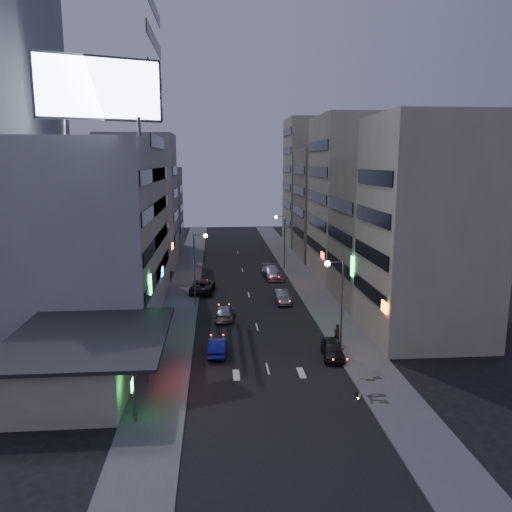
{
  "coord_description": "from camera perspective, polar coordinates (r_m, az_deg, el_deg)",
  "views": [
    {
      "loc": [
        -3.9,
        -32.49,
        15.98
      ],
      "look_at": [
        0.27,
        18.44,
        6.25
      ],
      "focal_mm": 35.0,
      "sensor_mm": 36.0,
      "label": 1
    }
  ],
  "objects": [
    {
      "name": "parked_car_right_far",
      "position": [
        69.13,
        1.86,
        -1.89
      ],
      "size": [
        2.9,
        5.91,
        1.65
      ],
      "primitive_type": "imported",
      "rotation": [
        0.0,
        0.0,
        0.11
      ],
      "color": "#A7A8AF",
      "rests_on": "ground"
    },
    {
      "name": "grey_tower",
      "position": [
        59.74,
        -26.89,
        10.62
      ],
      "size": [
        10.0,
        14.0,
        34.0
      ],
      "primitive_type": "cube",
      "color": "gray",
      "rests_on": "ground"
    },
    {
      "name": "scooter_black_b",
      "position": [
        39.35,
        13.9,
        -12.52
      ],
      "size": [
        0.88,
        1.71,
        1.0
      ],
      "primitive_type": null,
      "rotation": [
        0.0,
        0.0,
        1.79
      ],
      "color": "black",
      "rests_on": "sidewalk_right"
    },
    {
      "name": "street_lamp_right_far",
      "position": [
        73.92,
        2.99,
        2.51
      ],
      "size": [
        1.6,
        0.44,
        8.02
      ],
      "color": "#595B60",
      "rests_on": "sidewalk_right"
    },
    {
      "name": "billboard",
      "position": [
        43.8,
        -17.48,
        17.76
      ],
      "size": [
        9.52,
        3.75,
        6.2
      ],
      "rotation": [
        0.0,
        0.0,
        0.35
      ],
      "color": "#595B60",
      "rests_on": "white_building"
    },
    {
      "name": "parked_car_right_mid",
      "position": [
        57.43,
        2.96,
        -4.66
      ],
      "size": [
        1.67,
        4.33,
        1.41
      ],
      "primitive_type": "imported",
      "rotation": [
        0.0,
        0.0,
        0.04
      ],
      "color": "gray",
      "rests_on": "ground"
    },
    {
      "name": "scooter_black_a",
      "position": [
        35.85,
        14.9,
        -14.95
      ],
      "size": [
        1.02,
        1.77,
        1.03
      ],
      "primitive_type": null,
      "rotation": [
        0.0,
        0.0,
        1.28
      ],
      "color": "black",
      "rests_on": "sidewalk_right"
    },
    {
      "name": "far_right_a",
      "position": [
        85.03,
        8.57,
        5.95
      ],
      "size": [
        11.0,
        12.0,
        18.0
      ],
      "primitive_type": "cube",
      "color": "gray",
      "rests_on": "ground"
    },
    {
      "name": "parked_car_left",
      "position": [
        62.1,
        -6.12,
        -3.41
      ],
      "size": [
        3.3,
        6.12,
        1.63
      ],
      "primitive_type": "imported",
      "rotation": [
        0.0,
        0.0,
        3.04
      ],
      "color": "black",
      "rests_on": "ground"
    },
    {
      "name": "road_car_silver",
      "position": [
        51.65,
        -3.63,
        -6.47
      ],
      "size": [
        2.47,
        4.9,
        1.37
      ],
      "primitive_type": "imported",
      "rotation": [
        0.0,
        0.0,
        3.02
      ],
      "color": "#ABACB3",
      "rests_on": "ground"
    },
    {
      "name": "scooter_silver_b",
      "position": [
        38.95,
        13.3,
        -12.64
      ],
      "size": [
        0.79,
        1.91,
        1.14
      ],
      "primitive_type": null,
      "rotation": [
        0.0,
        0.0,
        1.48
      ],
      "color": "gray",
      "rests_on": "sidewalk_right"
    },
    {
      "name": "scooter_blue",
      "position": [
        36.78,
        14.39,
        -14.14
      ],
      "size": [
        0.76,
        1.9,
        1.13
      ],
      "primitive_type": null,
      "rotation": [
        0.0,
        0.0,
        1.65
      ],
      "color": "navy",
      "rests_on": "sidewalk_right"
    },
    {
      "name": "ground",
      "position": [
        36.42,
        2.01,
        -15.25
      ],
      "size": [
        180.0,
        180.0,
        0.0
      ],
      "primitive_type": "plane",
      "color": "black",
      "rests_on": "ground"
    },
    {
      "name": "food_court",
      "position": [
        38.54,
        -19.76,
        -11.17
      ],
      "size": [
        11.0,
        13.0,
        3.88
      ],
      "color": "#B9B091",
      "rests_on": "ground"
    },
    {
      "name": "far_left_a",
      "position": [
        78.58,
        -13.23,
        6.13
      ],
      "size": [
        11.0,
        10.0,
        20.0
      ],
      "primitive_type": "cube",
      "color": "#A8A8A4",
      "rests_on": "ground"
    },
    {
      "name": "far_right_b",
      "position": [
        98.6,
        7.04,
        8.39
      ],
      "size": [
        12.0,
        12.0,
        24.0
      ],
      "primitive_type": "cube",
      "color": "#B9B091",
      "rests_on": "ground"
    },
    {
      "name": "sidewalk_left",
      "position": [
        64.62,
        -8.19,
        -3.59
      ],
      "size": [
        4.0,
        120.0,
        0.12
      ],
      "primitive_type": "cube",
      "color": "#4C4C4F",
      "rests_on": "ground"
    },
    {
      "name": "far_left_b",
      "position": [
        91.69,
        -12.29,
        5.23
      ],
      "size": [
        12.0,
        10.0,
        15.0
      ],
      "primitive_type": "cube",
      "color": "gray",
      "rests_on": "ground"
    },
    {
      "name": "person",
      "position": [
        44.94,
        9.23,
        -8.78
      ],
      "size": [
        0.79,
        0.67,
        1.83
      ],
      "primitive_type": "imported",
      "rotation": [
        0.0,
        0.0,
        3.55
      ],
      "color": "black",
      "rests_on": "sidewalk_right"
    },
    {
      "name": "road_car_blue",
      "position": [
        42.62,
        -4.44,
        -10.29
      ],
      "size": [
        1.66,
        4.19,
        1.36
      ],
      "primitive_type": "imported",
      "rotation": [
        0.0,
        0.0,
        3.09
      ],
      "color": "navy",
      "rests_on": "ground"
    },
    {
      "name": "parked_car_right_near",
      "position": [
        42.38,
        8.74,
        -10.45
      ],
      "size": [
        2.16,
        4.4,
        1.44
      ],
      "primitive_type": "imported",
      "rotation": [
        0.0,
        0.0,
        -0.11
      ],
      "color": "black",
      "rests_on": "ground"
    },
    {
      "name": "shophouse_mid",
      "position": [
        58.39,
        14.79,
        2.57
      ],
      "size": [
        11.0,
        12.0,
        16.0
      ],
      "primitive_type": "cube",
      "color": "gray",
      "rests_on": "ground"
    },
    {
      "name": "shophouse_near",
      "position": [
        47.34,
        18.92,
        2.94
      ],
      "size": [
        10.0,
        11.0,
        20.0
      ],
      "primitive_type": "cube",
      "color": "#B9B091",
      "rests_on": "ground"
    },
    {
      "name": "street_lamp_right_near",
      "position": [
        41.11,
        9.31,
        -4.32
      ],
      "size": [
        1.6,
        0.44,
        8.02
      ],
      "color": "#595B60",
      "rests_on": "sidewalk_right"
    },
    {
      "name": "white_building",
      "position": [
        54.55,
        -18.56,
        2.87
      ],
      "size": [
        14.0,
        24.0,
        18.0
      ],
      "primitive_type": "cube",
      "color": "#A8A8A4",
      "rests_on": "ground"
    },
    {
      "name": "street_lamp_left",
      "position": [
        55.55,
        -6.66,
        -0.31
      ],
      "size": [
        1.6,
        0.44,
        8.02
      ],
      "color": "#595B60",
      "rests_on": "sidewalk_left"
    },
    {
      "name": "sidewalk_right",
      "position": [
        65.58,
        5.93,
        -3.33
      ],
      "size": [
        4.0,
        120.0,
        0.12
      ],
      "primitive_type": "cube",
      "color": "#4C4C4F",
      "rests_on": "ground"
    },
    {
      "name": "shophouse_far",
      "position": [
        70.27,
        11.01,
        6.52
      ],
      "size": [
        10.0,
        14.0,
        22.0
      ],
      "primitive_type": "cube",
      "color": "#B9B091",
      "rests_on": "ground"
    },
    {
      "name": "scooter_silver_a",
      "position": [
        36.49,
        13.59,
        -14.37
      ],
      "size": [
        0.99,
        1.84,
        1.07
      ],
      "primitive_type": null,
      "rotation": [
        0.0,
        0.0,
        1.33
      ],
      "color": "#A0A4A7",
      "rests_on": "sidewalk_right"
    }
  ]
}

